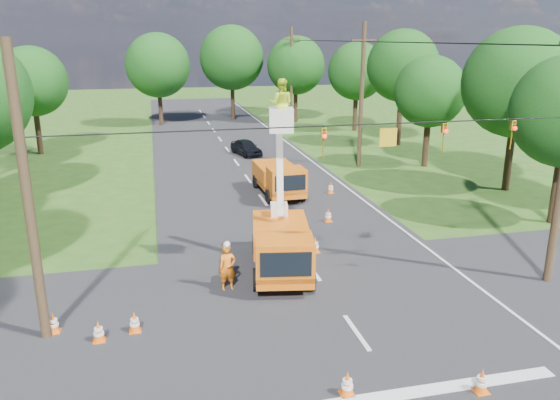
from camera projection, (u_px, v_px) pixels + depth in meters
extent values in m
plane|color=#294D17|center=(248.00, 179.00, 35.88)|extent=(140.00, 140.00, 0.00)
cube|color=black|center=(248.00, 179.00, 35.88)|extent=(12.00, 100.00, 0.06)
cube|color=black|center=(336.00, 305.00, 19.08)|extent=(56.00, 10.00, 0.07)
cube|color=silver|center=(400.00, 396.00, 14.23)|extent=(9.00, 0.45, 0.02)
cube|color=silver|center=(329.00, 175.00, 37.09)|extent=(0.12, 90.00, 0.02)
cube|color=orange|center=(281.00, 254.00, 21.73)|extent=(3.04, 5.94, 0.43)
cube|color=orange|center=(284.00, 257.00, 19.58)|extent=(2.33, 1.95, 1.42)
cube|color=black|center=(286.00, 264.00, 18.79)|extent=(1.78, 0.37, 0.90)
cube|color=orange|center=(280.00, 234.00, 22.28)|extent=(2.80, 3.83, 0.94)
cylinder|color=black|center=(257.00, 280.00, 20.03)|extent=(0.45, 0.91, 0.87)
cylinder|color=black|center=(311.00, 278.00, 20.13)|extent=(0.45, 0.91, 0.87)
cylinder|color=black|center=(256.00, 244.00, 23.47)|extent=(0.45, 0.91, 0.87)
cylinder|color=black|center=(302.00, 243.00, 23.57)|extent=(0.45, 0.91, 0.87)
cube|color=silver|center=(279.00, 209.00, 23.07)|extent=(0.82, 0.82, 0.52)
cube|color=silver|center=(280.00, 164.00, 21.98)|extent=(0.48, 1.29, 4.10)
cube|color=silver|center=(281.00, 120.00, 20.48)|extent=(1.04, 1.04, 0.90)
imported|color=#C6E526|center=(281.00, 104.00, 20.31)|extent=(1.08, 0.96, 1.86)
cube|color=orange|center=(278.00, 184.00, 32.26)|extent=(2.14, 5.49, 0.41)
cube|color=orange|center=(287.00, 180.00, 30.25)|extent=(2.03, 1.59, 1.36)
cube|color=black|center=(290.00, 183.00, 29.53)|extent=(1.72, 0.10, 0.86)
cube|color=orange|center=(275.00, 172.00, 32.77)|extent=(2.22, 3.41, 0.91)
cylinder|color=black|center=(269.00, 197.00, 30.50)|extent=(0.31, 0.84, 0.83)
cylinder|color=black|center=(302.00, 194.00, 30.96)|extent=(0.31, 0.84, 0.83)
cylinder|color=black|center=(256.00, 182.00, 33.69)|extent=(0.31, 0.84, 0.83)
cylinder|color=black|center=(286.00, 180.00, 34.15)|extent=(0.31, 0.84, 0.83)
imported|color=orange|center=(228.00, 268.00, 19.98)|extent=(0.68, 0.48, 1.76)
imported|color=black|center=(246.00, 147.00, 43.14)|extent=(2.35, 3.89, 1.24)
cone|color=#F05E0C|center=(347.00, 383.00, 14.13)|extent=(0.36, 0.36, 0.70)
cube|color=#F05E0C|center=(347.00, 394.00, 14.23)|extent=(0.38, 0.38, 0.04)
cylinder|color=white|center=(347.00, 381.00, 14.11)|extent=(0.26, 0.26, 0.09)
cylinder|color=white|center=(347.00, 386.00, 14.16)|extent=(0.31, 0.31, 0.09)
cone|color=#F05E0C|center=(482.00, 380.00, 14.25)|extent=(0.36, 0.36, 0.70)
cube|color=#F05E0C|center=(480.00, 391.00, 14.34)|extent=(0.38, 0.38, 0.04)
cylinder|color=white|center=(482.00, 378.00, 14.23)|extent=(0.26, 0.26, 0.09)
cylinder|color=white|center=(481.00, 383.00, 14.27)|extent=(0.31, 0.31, 0.09)
cone|color=#F05E0C|center=(315.00, 245.00, 23.57)|extent=(0.36, 0.36, 0.70)
cube|color=#F05E0C|center=(315.00, 252.00, 23.66)|extent=(0.38, 0.38, 0.04)
cylinder|color=white|center=(315.00, 243.00, 23.55)|extent=(0.26, 0.26, 0.09)
cylinder|color=white|center=(315.00, 247.00, 23.59)|extent=(0.31, 0.31, 0.09)
cone|color=#F05E0C|center=(328.00, 215.00, 27.51)|extent=(0.36, 0.36, 0.70)
cube|color=#F05E0C|center=(328.00, 221.00, 27.61)|extent=(0.38, 0.38, 0.04)
cylinder|color=white|center=(328.00, 214.00, 27.49)|extent=(0.26, 0.26, 0.09)
cylinder|color=white|center=(328.00, 217.00, 27.54)|extent=(0.31, 0.31, 0.09)
cone|color=#F05E0C|center=(135.00, 322.00, 17.19)|extent=(0.36, 0.36, 0.70)
cube|color=#F05E0C|center=(135.00, 331.00, 17.28)|extent=(0.38, 0.38, 0.04)
cylinder|color=white|center=(134.00, 320.00, 17.17)|extent=(0.26, 0.26, 0.09)
cylinder|color=white|center=(135.00, 324.00, 17.21)|extent=(0.31, 0.31, 0.09)
cone|color=#F05E0C|center=(99.00, 331.00, 16.64)|extent=(0.36, 0.36, 0.70)
cube|color=#F05E0C|center=(100.00, 341.00, 16.74)|extent=(0.38, 0.38, 0.04)
cylinder|color=white|center=(98.00, 329.00, 16.63)|extent=(0.26, 0.26, 0.09)
cylinder|color=white|center=(99.00, 333.00, 16.67)|extent=(0.31, 0.31, 0.09)
cone|color=#F05E0C|center=(53.00, 322.00, 17.14)|extent=(0.36, 0.36, 0.70)
cube|color=#F05E0C|center=(54.00, 332.00, 17.24)|extent=(0.38, 0.38, 0.04)
cylinder|color=white|center=(53.00, 321.00, 17.13)|extent=(0.26, 0.26, 0.09)
cylinder|color=white|center=(53.00, 325.00, 17.17)|extent=(0.31, 0.31, 0.09)
cone|color=#F05E0C|center=(331.00, 187.00, 32.54)|extent=(0.36, 0.36, 0.70)
cube|color=#F05E0C|center=(331.00, 193.00, 32.63)|extent=(0.38, 0.38, 0.04)
cylinder|color=white|center=(331.00, 186.00, 32.52)|extent=(0.26, 0.26, 0.09)
cylinder|color=white|center=(331.00, 189.00, 32.56)|extent=(0.31, 0.31, 0.09)
cylinder|color=#4C3823|center=(362.00, 96.00, 38.16)|extent=(0.30, 0.30, 10.00)
cube|color=#4C3823|center=(364.00, 40.00, 37.07)|extent=(1.80, 0.12, 0.12)
cylinder|color=#4C3823|center=(291.00, 77.00, 56.82)|extent=(0.30, 0.30, 10.00)
cube|color=#4C3823|center=(292.00, 39.00, 55.73)|extent=(1.80, 0.12, 0.12)
cylinder|color=#4C3823|center=(28.00, 199.00, 15.73)|extent=(0.30, 0.30, 9.00)
cylinder|color=black|center=(327.00, 126.00, 17.17)|extent=(18.00, 0.04, 0.04)
cube|color=#BD9916|center=(388.00, 137.00, 17.75)|extent=(0.60, 0.05, 0.60)
imported|color=#BD9916|center=(323.00, 143.00, 17.30)|extent=(0.16, 0.20, 1.00)
sphere|color=#FF0C0C|center=(325.00, 136.00, 17.12)|extent=(0.14, 0.14, 0.14)
imported|color=#BD9916|center=(444.00, 138.00, 18.21)|extent=(0.16, 0.20, 1.00)
sphere|color=#FF0C0C|center=(446.00, 131.00, 18.03)|extent=(0.14, 0.14, 0.14)
imported|color=#BD9916|center=(512.00, 135.00, 18.78)|extent=(0.16, 0.20, 1.00)
sphere|color=#FF0C0C|center=(515.00, 128.00, 18.59)|extent=(0.14, 0.14, 0.14)
cylinder|color=#382616|center=(38.00, 129.00, 43.29)|extent=(0.44, 0.44, 4.05)
sphere|color=#134915|center=(32.00, 81.00, 42.23)|extent=(5.40, 5.40, 5.40)
cylinder|color=#382616|center=(557.00, 184.00, 27.04)|extent=(0.44, 0.44, 3.96)
cylinder|color=#382616|center=(509.00, 153.00, 32.88)|extent=(0.44, 0.44, 4.58)
sphere|color=#134915|center=(518.00, 83.00, 31.69)|extent=(6.40, 6.40, 6.40)
cylinder|color=#382616|center=(426.00, 140.00, 39.13)|extent=(0.44, 0.44, 3.78)
sphere|color=#134915|center=(430.00, 92.00, 38.15)|extent=(5.00, 5.00, 5.00)
cylinder|color=#382616|center=(399.00, 117.00, 46.81)|extent=(0.44, 0.44, 4.75)
sphere|color=#134915|center=(403.00, 66.00, 45.57)|extent=(6.00, 6.00, 6.00)
cylinder|color=#382616|center=(355.00, 110.00, 54.14)|extent=(0.44, 0.44, 4.14)
sphere|color=#134915|center=(357.00, 71.00, 53.07)|extent=(5.60, 5.60, 5.60)
cylinder|color=#382616|center=(160.00, 104.00, 57.49)|extent=(0.44, 0.44, 4.40)
sphere|color=#134915|center=(158.00, 65.00, 56.35)|extent=(6.60, 6.60, 6.60)
cylinder|color=#382616|center=(233.00, 98.00, 61.03)|extent=(0.44, 0.44, 4.84)
sphere|color=#134915|center=(232.00, 58.00, 59.77)|extent=(7.00, 7.00, 7.00)
cylinder|color=#382616|center=(296.00, 102.00, 59.72)|extent=(0.44, 0.44, 4.31)
sphere|color=#134915|center=(296.00, 65.00, 58.59)|extent=(6.20, 6.20, 6.20)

